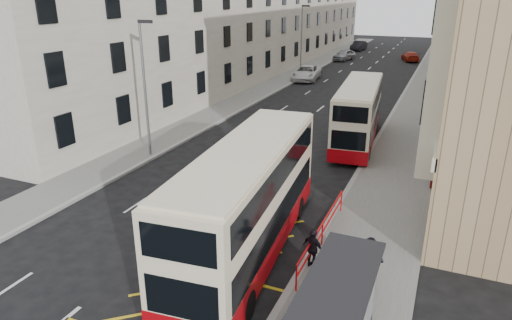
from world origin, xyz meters
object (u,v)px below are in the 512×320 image
at_px(pedestrian_far, 313,248).
at_px(white_van, 306,73).
at_px(street_lamp_near, 145,82).
at_px(pedestrian_mid, 370,262).
at_px(street_lamp_far, 302,37).
at_px(car_silver, 344,55).
at_px(car_dark, 359,46).
at_px(car_red, 410,56).
at_px(bus_shelter, 341,310).
at_px(double_decker_rear, 358,114).
at_px(double_decker_front, 248,202).

bearing_deg(pedestrian_far, white_van, -47.82).
xyz_separation_m(street_lamp_near, pedestrian_mid, (14.78, -8.17, -3.60)).
xyz_separation_m(street_lamp_far, car_silver, (1.58, 15.78, -3.84)).
bearing_deg(pedestrian_mid, pedestrian_far, 159.58).
relative_size(street_lamp_near, car_dark, 1.67).
bearing_deg(car_silver, pedestrian_far, -65.52).
bearing_deg(car_red, pedestrian_far, 75.89).
xyz_separation_m(bus_shelter, car_silver, (-13.11, 58.18, -1.34)).
xyz_separation_m(double_decker_rear, car_silver, (-9.56, 38.16, -1.25)).
bearing_deg(pedestrian_mid, car_silver, 90.28).
bearing_deg(pedestrian_mid, white_van, 96.90).
height_order(car_silver, car_dark, car_silver).
bearing_deg(pedestrian_mid, double_decker_front, 162.40).
distance_m(double_decker_rear, car_red, 41.28).
height_order(double_decker_front, pedestrian_mid, double_decker_front).
height_order(street_lamp_near, double_decker_front, street_lamp_near).
xyz_separation_m(pedestrian_far, car_red, (-2.08, 56.79, -0.23)).
bearing_deg(pedestrian_far, double_decker_rear, -59.66).
bearing_deg(street_lamp_far, pedestrian_far, -71.48).
bearing_deg(double_decker_front, car_dark, 92.39).
relative_size(bus_shelter, double_decker_rear, 0.41).
height_order(white_van, car_red, white_van).
relative_size(pedestrian_mid, white_van, 0.30).
bearing_deg(white_van, car_silver, 83.36).
relative_size(pedestrian_far, car_red, 0.33).
height_order(bus_shelter, double_decker_front, double_decker_front).
relative_size(double_decker_front, car_dark, 2.37).
bearing_deg(car_silver, street_lamp_near, -79.19).
height_order(street_lamp_far, pedestrian_mid, street_lamp_far).
bearing_deg(pedestrian_far, car_red, -63.31).
distance_m(pedestrian_far, white_van, 38.24).
distance_m(double_decker_rear, car_dark, 52.11).
xyz_separation_m(double_decker_rear, white_van, (-9.99, 20.91, -1.24)).
relative_size(double_decker_front, pedestrian_far, 7.37).
bearing_deg(double_decker_rear, street_lamp_near, -150.99).
height_order(double_decker_rear, white_van, double_decker_rear).
relative_size(pedestrian_far, white_van, 0.26).
height_order(double_decker_front, car_silver, double_decker_front).
bearing_deg(street_lamp_near, street_lamp_far, 90.00).
xyz_separation_m(pedestrian_mid, car_dark, (-13.63, 66.92, -0.25)).
distance_m(pedestrian_mid, car_dark, 68.30).
height_order(street_lamp_near, double_decker_rear, street_lamp_near).
height_order(bus_shelter, white_van, bus_shelter).
xyz_separation_m(double_decker_front, car_red, (0.52, 56.71, -1.58)).
height_order(pedestrian_far, car_red, pedestrian_far).
xyz_separation_m(street_lamp_near, double_decker_front, (10.11, -7.83, -2.37)).
xyz_separation_m(street_lamp_far, car_dark, (1.15, 28.76, -3.85)).
bearing_deg(street_lamp_near, car_red, 77.74).
height_order(pedestrian_mid, car_dark, pedestrian_mid).
distance_m(double_decker_front, pedestrian_mid, 4.84).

